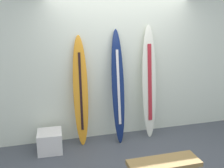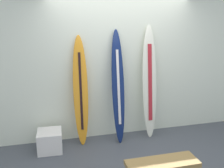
{
  "view_description": "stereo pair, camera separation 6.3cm",
  "coord_description": "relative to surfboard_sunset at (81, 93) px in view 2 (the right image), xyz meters",
  "views": [
    {
      "loc": [
        -1.3,
        -3.12,
        2.22
      ],
      "look_at": [
        -0.21,
        0.95,
        1.07
      ],
      "focal_mm": 40.74,
      "sensor_mm": 36.0,
      "label": 1
    },
    {
      "loc": [
        -1.24,
        -3.13,
        2.22
      ],
      "look_at": [
        -0.21,
        0.95,
        1.07
      ],
      "focal_mm": 40.74,
      "sensor_mm": 36.0,
      "label": 2
    }
  ],
  "objects": [
    {
      "name": "wall_back",
      "position": [
        0.75,
        0.27,
        0.47
      ],
      "size": [
        7.2,
        0.2,
        2.8
      ],
      "primitive_type": "cube",
      "color": "silver",
      "rests_on": "ground"
    },
    {
      "name": "surfboard_sunset",
      "position": [
        0.0,
        0.0,
        0.0
      ],
      "size": [
        0.26,
        0.3,
        1.9
      ],
      "color": "orange",
      "rests_on": "ground"
    },
    {
      "name": "surfboard_navy",
      "position": [
        0.65,
        -0.05,
        0.05
      ],
      "size": [
        0.22,
        0.41,
        1.99
      ],
      "color": "navy",
      "rests_on": "ground"
    },
    {
      "name": "surfboard_ivory",
      "position": [
        1.26,
        -0.01,
        0.08
      ],
      "size": [
        0.27,
        0.33,
        2.06
      ],
      "color": "silver",
      "rests_on": "ground"
    },
    {
      "name": "display_block_left",
      "position": [
        -0.56,
        -0.17,
        -0.76
      ],
      "size": [
        0.41,
        0.41,
        0.35
      ],
      "color": "white",
      "rests_on": "ground"
    },
    {
      "name": "bench",
      "position": [
        0.78,
        -1.65,
        -0.52
      ],
      "size": [
        0.9,
        0.31,
        0.49
      ],
      "color": "olive",
      "rests_on": "ground"
    }
  ]
}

